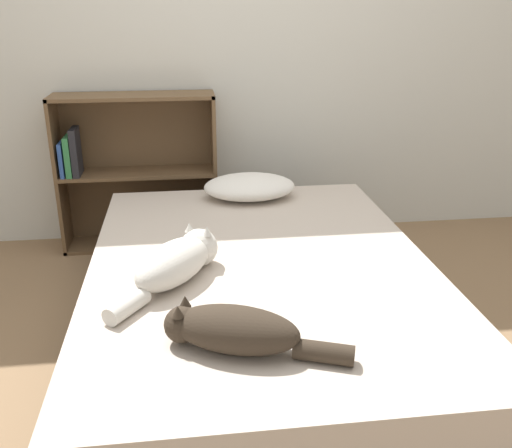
% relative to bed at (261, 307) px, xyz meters
% --- Properties ---
extents(ground_plane, '(8.00, 8.00, 0.00)m').
position_rel_bed_xyz_m(ground_plane, '(0.00, 0.00, -0.20)').
color(ground_plane, '#846647').
extents(wall_back, '(8.00, 0.06, 2.50)m').
position_rel_bed_xyz_m(wall_back, '(0.00, 1.36, 1.05)').
color(wall_back, silver).
rests_on(wall_back, ground_plane).
extents(bed, '(1.36, 1.92, 0.40)m').
position_rel_bed_xyz_m(bed, '(0.00, 0.00, 0.00)').
color(bed, '#333338').
rests_on(bed, ground_plane).
extents(pillow, '(0.47, 0.33, 0.12)m').
position_rel_bed_xyz_m(pillow, '(0.05, 0.77, 0.27)').
color(pillow, white).
rests_on(pillow, bed).
extents(cat_light, '(0.40, 0.51, 0.16)m').
position_rel_bed_xyz_m(cat_light, '(-0.32, -0.11, 0.28)').
color(cat_light, beige).
rests_on(cat_light, bed).
extents(cat_dark, '(0.54, 0.29, 0.14)m').
position_rel_bed_xyz_m(cat_dark, '(-0.16, -0.58, 0.27)').
color(cat_dark, '#33281E').
rests_on(cat_dark, bed).
extents(bookshelf, '(0.88, 0.26, 0.88)m').
position_rel_bed_xyz_m(bookshelf, '(-0.57, 1.23, 0.25)').
color(bookshelf, brown).
rests_on(bookshelf, ground_plane).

